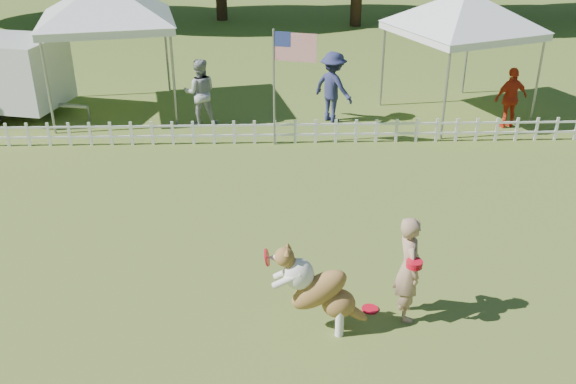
# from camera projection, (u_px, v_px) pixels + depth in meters

# --- Properties ---
(ground) EXTENTS (120.00, 120.00, 0.00)m
(ground) POSITION_uv_depth(u_px,v_px,m) (331.00, 316.00, 9.58)
(ground) COLOR #46611E
(ground) RESTS_ON ground
(picket_fence) EXTENTS (22.00, 0.08, 0.60)m
(picket_fence) POSITION_uv_depth(u_px,v_px,m) (305.00, 132.00, 15.74)
(picket_fence) COLOR white
(picket_fence) RESTS_ON ground
(handler) EXTENTS (0.41, 0.61, 1.65)m
(handler) POSITION_uv_depth(u_px,v_px,m) (409.00, 268.00, 9.25)
(handler) COLOR #9E795E
(handler) RESTS_ON ground
(dog) EXTENTS (1.35, 0.56, 1.36)m
(dog) POSITION_uv_depth(u_px,v_px,m) (320.00, 290.00, 9.02)
(dog) COLOR brown
(dog) RESTS_ON ground
(frisbee_on_turf) EXTENTS (0.29, 0.29, 0.02)m
(frisbee_on_turf) POSITION_uv_depth(u_px,v_px,m) (370.00, 309.00, 9.72)
(frisbee_on_turf) COLOR red
(frisbee_on_turf) RESTS_ON ground
(canopy_tent_left) EXTENTS (3.97, 3.97, 3.49)m
(canopy_tent_left) POSITION_uv_depth(u_px,v_px,m) (110.00, 48.00, 17.38)
(canopy_tent_left) COLOR white
(canopy_tent_left) RESTS_ON ground
(canopy_tent_right) EXTENTS (4.12, 4.12, 3.27)m
(canopy_tent_right) POSITION_uv_depth(u_px,v_px,m) (459.00, 55.00, 17.13)
(canopy_tent_right) COLOR white
(canopy_tent_right) RESTS_ON ground
(flag_pole) EXTENTS (1.07, 0.41, 2.82)m
(flag_pole) POSITION_uv_depth(u_px,v_px,m) (274.00, 89.00, 15.17)
(flag_pole) COLOR gray
(flag_pole) RESTS_ON ground
(spectator_a) EXTENTS (0.91, 0.73, 1.76)m
(spectator_a) POSITION_uv_depth(u_px,v_px,m) (200.00, 92.00, 16.68)
(spectator_a) COLOR #96979B
(spectator_a) RESTS_ON ground
(spectator_b) EXTENTS (1.34, 1.35, 1.86)m
(spectator_b) POSITION_uv_depth(u_px,v_px,m) (333.00, 87.00, 16.93)
(spectator_b) COLOR #23274C
(spectator_b) RESTS_ON ground
(spectator_c) EXTENTS (1.00, 0.63, 1.58)m
(spectator_c) POSITION_uv_depth(u_px,v_px,m) (511.00, 98.00, 16.55)
(spectator_c) COLOR red
(spectator_c) RESTS_ON ground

